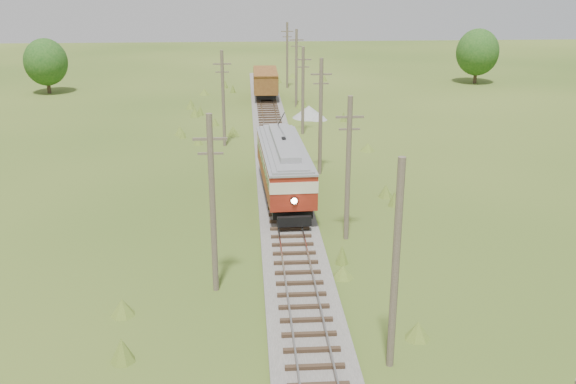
{
  "coord_description": "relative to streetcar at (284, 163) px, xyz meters",
  "views": [
    {
      "loc": [
        -2.52,
        -16.98,
        15.2
      ],
      "look_at": [
        0.0,
        20.61,
        2.12
      ],
      "focal_mm": 40.0,
      "sensor_mm": 36.0,
      "label": 1
    }
  ],
  "objects": [
    {
      "name": "utility_pole_r_1",
      "position": [
        3.1,
        -19.99,
        1.72
      ],
      "size": [
        0.3,
        0.3,
        8.8
      ],
      "color": "brown",
      "rests_on": "ground"
    },
    {
      "name": "utility_pole_r_6",
      "position": [
        3.2,
        45.01,
        1.8
      ],
      "size": [
        1.6,
        0.3,
        8.7
      ],
      "color": "brown",
      "rests_on": "ground"
    },
    {
      "name": "streetcar",
      "position": [
        0.0,
        0.0,
        0.0
      ],
      "size": [
        3.43,
        12.74,
        5.79
      ],
      "rotation": [
        0.0,
        0.0,
        0.04
      ],
      "color": "black",
      "rests_on": "ground"
    },
    {
      "name": "tree_mid_b",
      "position": [
        30.0,
        47.01,
        1.65
      ],
      "size": [
        5.88,
        5.88,
        7.57
      ],
      "color": "#38281C",
      "rests_on": "ground"
    },
    {
      "name": "gondola",
      "position": [
        -0.0,
        37.27,
        -0.52
      ],
      "size": [
        2.99,
        8.93,
        2.96
      ],
      "rotation": [
        0.0,
        0.0,
        -0.01
      ],
      "color": "black",
      "rests_on": "ground"
    },
    {
      "name": "utility_pole_l_a",
      "position": [
        -4.2,
        -12.99,
        1.95
      ],
      "size": [
        1.6,
        0.3,
        9.0
      ],
      "color": "brown",
      "rests_on": "ground"
    },
    {
      "name": "utility_pole_r_2",
      "position": [
        3.3,
        -6.99,
        1.75
      ],
      "size": [
        1.6,
        0.3,
        8.6
      ],
      "color": "brown",
      "rests_on": "ground"
    },
    {
      "name": "utility_pole_r_4",
      "position": [
        3.0,
        19.01,
        1.64
      ],
      "size": [
        1.6,
        0.3,
        8.4
      ],
      "color": "brown",
      "rests_on": "ground"
    },
    {
      "name": "gravel_pile",
      "position": [
        4.46,
        26.01,
        -2.05
      ],
      "size": [
        3.67,
        3.89,
        1.33
      ],
      "color": "gray",
      "rests_on": "ground"
    },
    {
      "name": "utility_pole_r_3",
      "position": [
        3.2,
        6.01,
        1.95
      ],
      "size": [
        1.6,
        0.3,
        9.0
      ],
      "color": "brown",
      "rests_on": "ground"
    },
    {
      "name": "railbed_main",
      "position": [
        -0.0,
        9.01,
        -2.49
      ],
      "size": [
        3.6,
        96.0,
        0.57
      ],
      "color": "#605B54",
      "rests_on": "ground"
    },
    {
      "name": "utility_pole_l_b",
      "position": [
        -4.5,
        15.01,
        1.75
      ],
      "size": [
        1.6,
        0.3,
        8.6
      ],
      "color": "brown",
      "rests_on": "ground"
    },
    {
      "name": "tree_mid_a",
      "position": [
        -28.0,
        43.01,
        1.34
      ],
      "size": [
        5.46,
        5.46,
        7.03
      ],
      "color": "#38281C",
      "rests_on": "ground"
    },
    {
      "name": "utility_pole_r_5",
      "position": [
        3.4,
        32.01,
        1.9
      ],
      "size": [
        1.6,
        0.3,
        8.9
      ],
      "color": "brown",
      "rests_on": "ground"
    }
  ]
}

